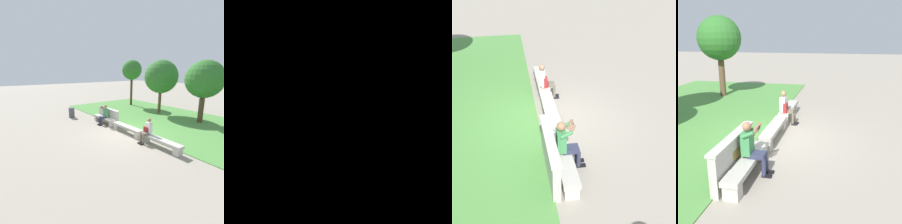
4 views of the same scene
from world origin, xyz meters
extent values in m
plane|color=gray|center=(0.00, 0.00, 0.00)|extent=(80.00, 80.00, 0.00)
cube|color=#B7B2A8|center=(-2.39, 0.00, 0.39)|extent=(2.18, 0.40, 0.12)
cube|color=#B7B2A8|center=(-3.30, 0.00, 0.17)|extent=(0.28, 0.34, 0.33)
cube|color=#B7B2A8|center=(-1.48, 0.00, 0.17)|extent=(0.28, 0.34, 0.33)
cube|color=#B7B2A8|center=(0.00, 0.00, 0.39)|extent=(2.18, 0.40, 0.12)
cube|color=#B7B2A8|center=(-0.91, 0.00, 0.17)|extent=(0.28, 0.34, 0.33)
cube|color=#B7B2A8|center=(0.91, 0.00, 0.17)|extent=(0.28, 0.34, 0.33)
cube|color=#B7B2A8|center=(2.39, 0.00, 0.39)|extent=(2.18, 0.40, 0.12)
cube|color=#B7B2A8|center=(1.48, 0.00, 0.17)|extent=(0.28, 0.34, 0.33)
cube|color=#B7B2A8|center=(3.30, 0.00, 0.17)|extent=(0.28, 0.34, 0.33)
cube|color=#B7B2A8|center=(-2.39, 0.34, 0.47)|extent=(2.11, 0.18, 0.95)
cube|color=beige|center=(-2.39, 0.34, 0.98)|extent=(2.17, 0.24, 0.06)
cube|color=brown|center=(-2.39, 0.24, 0.59)|extent=(0.44, 0.02, 0.22)
cube|color=black|center=(-2.35, -0.45, 0.03)|extent=(0.10, 0.24, 0.06)
cylinder|color=#2D334C|center=(-2.35, -0.38, 0.24)|extent=(0.11, 0.11, 0.42)
cube|color=black|center=(-2.15, -0.45, 0.03)|extent=(0.10, 0.24, 0.06)
cylinder|color=#2D334C|center=(-2.15, -0.38, 0.24)|extent=(0.11, 0.11, 0.42)
cube|color=#2D334C|center=(-2.25, -0.19, 0.51)|extent=(0.31, 0.42, 0.12)
cube|color=#3D894C|center=(-2.24, 0.04, 0.79)|extent=(0.34, 0.22, 0.56)
sphere|color=#9E7051|center=(-2.24, 0.04, 1.21)|extent=(0.22, 0.22, 0.22)
cylinder|color=#3D894C|center=(-2.44, -0.06, 1.08)|extent=(0.09, 0.31, 0.21)
cylinder|color=#9E7051|center=(-2.37, -0.20, 1.16)|extent=(0.10, 0.19, 0.27)
cylinder|color=#3D894C|center=(-2.06, -0.06, 1.08)|extent=(0.09, 0.31, 0.21)
cylinder|color=#9E7051|center=(-2.12, -0.20, 1.16)|extent=(0.10, 0.19, 0.27)
cube|color=black|center=(-2.25, -0.26, 1.20)|extent=(0.15, 0.01, 0.08)
cube|color=black|center=(1.44, -0.40, 0.03)|extent=(0.13, 0.23, 0.06)
cylinder|color=#6B6051|center=(1.45, -0.34, 0.24)|extent=(0.10, 0.10, 0.42)
cube|color=black|center=(1.62, -0.43, 0.03)|extent=(0.13, 0.23, 0.06)
cylinder|color=#6B6051|center=(1.63, -0.37, 0.24)|extent=(0.10, 0.10, 0.42)
cube|color=#6B6051|center=(1.56, -0.18, 0.51)|extent=(0.33, 0.43, 0.12)
cube|color=silver|center=(1.59, 0.04, 0.77)|extent=(0.34, 0.24, 0.52)
sphere|color=#9E7051|center=(1.59, 0.04, 1.16)|extent=(0.20, 0.20, 0.20)
cylinder|color=silver|center=(1.39, 0.05, 0.72)|extent=(0.08, 0.08, 0.48)
cylinder|color=silver|center=(1.79, -0.01, 0.72)|extent=(0.08, 0.08, 0.48)
cube|color=maroon|center=(1.52, -0.01, 0.63)|extent=(0.28, 0.20, 0.36)
cube|color=maroon|center=(1.52, -0.12, 0.56)|extent=(0.20, 0.06, 0.16)
torus|color=black|center=(1.52, -0.01, 0.83)|extent=(0.10, 0.02, 0.10)
camera|label=1|loc=(7.21, -6.22, 3.52)|focal=28.00mm
camera|label=2|loc=(1.39, 6.28, 2.37)|focal=42.00mm
camera|label=3|loc=(-8.33, 1.08, 5.22)|focal=50.00mm
camera|label=4|loc=(-7.66, -2.10, 3.27)|focal=42.00mm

